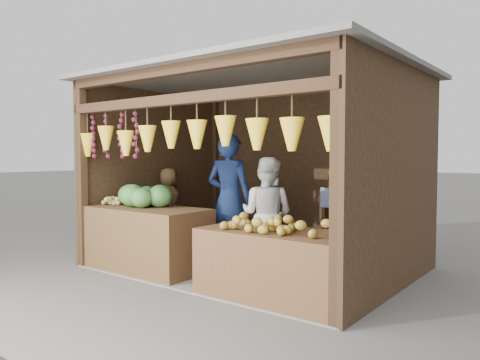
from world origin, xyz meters
The scene contains 12 objects.
ground centered at (0.00, 0.00, 0.00)m, with size 80.00×80.00×0.00m, color #514F49.
stall_structure centered at (-0.03, -0.04, 1.67)m, with size 4.30×3.30×2.66m.
back_shelf centered at (1.05, 1.28, 0.87)m, with size 1.25×0.32×1.32m.
counter_left centered at (-1.06, -1.04, 0.43)m, with size 1.74×0.85×0.86m, color #462C17.
counter_right centered at (1.05, -1.05, 0.37)m, with size 1.70×0.85×0.75m, color #452817.
stool centered at (-1.69, -0.02, 0.13)m, with size 0.29×0.29×0.27m, color black.
man_standing centered at (-0.34, -0.15, 0.93)m, with size 0.68×0.45×1.87m, color #121F46.
woman_standing centered at (0.29, -0.12, 0.77)m, with size 0.75×0.58×1.54m, color silver.
vendor_seated centered at (-1.69, -0.02, 0.82)m, with size 0.54×0.35×1.10m, color #523E20.
melon_pile centered at (-1.16, -0.95, 1.02)m, with size 1.00×0.50×0.32m, color #165319, non-canonical shape.
tanfruit_pile centered at (-1.69, -1.08, 0.92)m, with size 0.34×0.40×0.13m, color #A98D4E, non-canonical shape.
mango_pile centered at (1.14, -1.08, 0.86)m, with size 1.40×0.64×0.22m, color #B55718, non-canonical shape.
Camera 1 is at (3.78, -5.28, 1.56)m, focal length 35.00 mm.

